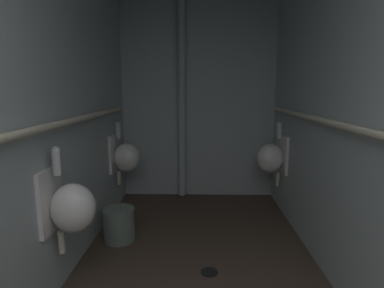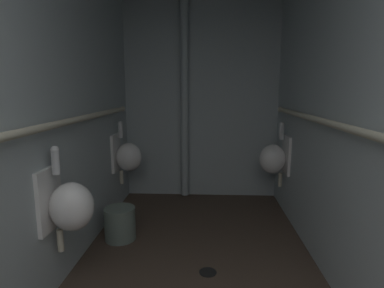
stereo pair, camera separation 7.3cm
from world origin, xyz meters
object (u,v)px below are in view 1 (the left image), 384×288
at_px(urinal_left_mid, 70,206).
at_px(waste_bin, 119,224).
at_px(urinal_left_far, 125,156).
at_px(standpipe_back_wall, 182,98).
at_px(floor_drain, 209,272).
at_px(urinal_right_mid, 272,157).

distance_m(urinal_left_mid, waste_bin, 0.97).
distance_m(urinal_left_mid, urinal_left_far, 1.58).
relative_size(standpipe_back_wall, floor_drain, 18.64).
xyz_separation_m(urinal_left_far, standpipe_back_wall, (0.65, 0.50, 0.66)).
bearing_deg(floor_drain, waste_bin, 148.40).
height_order(standpipe_back_wall, floor_drain, standpipe_back_wall).
distance_m(urinal_left_mid, standpipe_back_wall, 2.28).
bearing_deg(urinal_left_mid, standpipe_back_wall, 72.67).
xyz_separation_m(urinal_left_mid, floor_drain, (0.96, 0.30, -0.66)).
xyz_separation_m(urinal_left_far, waste_bin, (0.10, -0.75, -0.51)).
bearing_deg(floor_drain, urinal_left_mid, -162.78).
xyz_separation_m(standpipe_back_wall, waste_bin, (-0.54, -1.26, -1.17)).
bearing_deg(urinal_right_mid, standpipe_back_wall, 154.31).
bearing_deg(floor_drain, urinal_left_far, 126.93).
xyz_separation_m(floor_drain, waste_bin, (-0.86, 0.53, 0.16)).
bearing_deg(urinal_left_mid, floor_drain, 17.22).
distance_m(urinal_right_mid, floor_drain, 1.62).
relative_size(standpipe_back_wall, waste_bin, 8.18).
xyz_separation_m(urinal_left_mid, urinal_right_mid, (1.72, 1.56, 0.00)).
xyz_separation_m(urinal_right_mid, standpipe_back_wall, (-1.08, 0.52, 0.66)).
relative_size(urinal_right_mid, floor_drain, 5.39).
relative_size(floor_drain, waste_bin, 0.44).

